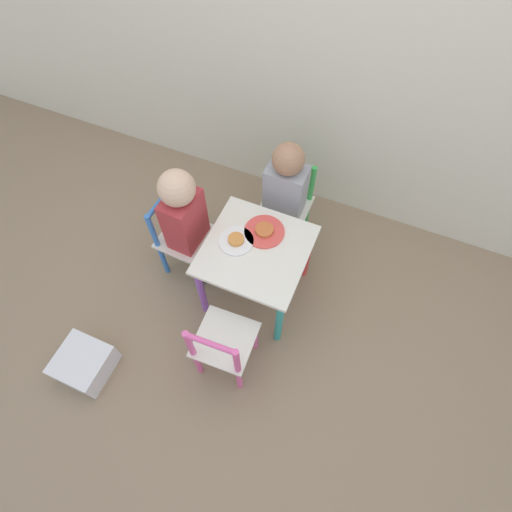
% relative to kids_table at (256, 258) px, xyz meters
% --- Properties ---
extents(ground_plane, '(6.00, 6.00, 0.00)m').
position_rel_kids_table_xyz_m(ground_plane, '(0.00, 0.00, -0.36)').
color(ground_plane, '#8C755B').
extents(kids_table, '(0.48, 0.48, 0.44)m').
position_rel_kids_table_xyz_m(kids_table, '(0.00, 0.00, 0.00)').
color(kids_table, silver).
rests_on(kids_table, ground_plane).
extents(chair_green, '(0.26, 0.26, 0.52)m').
position_rel_kids_table_xyz_m(chair_green, '(-0.00, 0.43, -0.10)').
color(chair_green, silver).
rests_on(chair_green, ground_plane).
extents(chair_blue, '(0.27, 0.27, 0.52)m').
position_rel_kids_table_xyz_m(chair_blue, '(-0.43, 0.02, -0.10)').
color(chair_blue, silver).
rests_on(chair_blue, ground_plane).
extents(chair_pink, '(0.27, 0.27, 0.52)m').
position_rel_kids_table_xyz_m(chair_pink, '(0.02, -0.43, -0.10)').
color(chair_pink, silver).
rests_on(chair_pink, ground_plane).
extents(child_back, '(0.20, 0.21, 0.73)m').
position_rel_kids_table_xyz_m(child_back, '(-0.00, 0.37, 0.08)').
color(child_back, '#38383D').
rests_on(child_back, ground_plane).
extents(child_left, '(0.22, 0.21, 0.75)m').
position_rel_kids_table_xyz_m(child_left, '(-0.37, 0.02, 0.10)').
color(child_left, '#38383D').
rests_on(child_left, ground_plane).
extents(plate_back, '(0.19, 0.19, 0.03)m').
position_rel_kids_table_xyz_m(plate_back, '(0.00, 0.10, 0.09)').
color(plate_back, '#E54C47').
rests_on(plate_back, kids_table).
extents(plate_left, '(0.17, 0.17, 0.03)m').
position_rel_kids_table_xyz_m(plate_left, '(-0.10, 0.00, 0.09)').
color(plate_left, white).
rests_on(plate_left, kids_table).
extents(storage_bin, '(0.24, 0.24, 0.14)m').
position_rel_kids_table_xyz_m(storage_bin, '(-0.60, -0.72, -0.29)').
color(storage_bin, silver).
rests_on(storage_bin, ground_plane).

